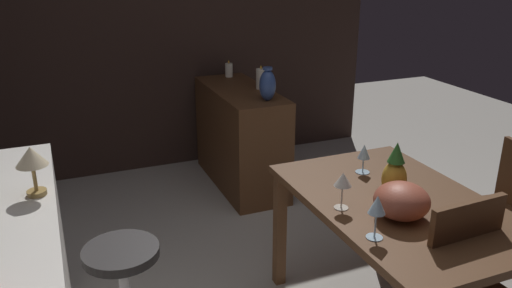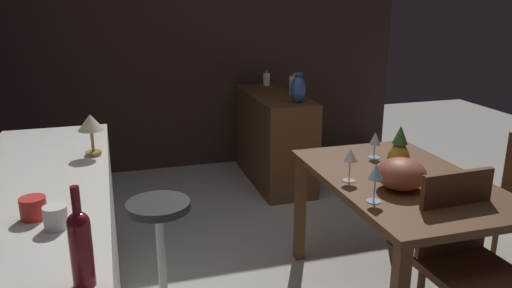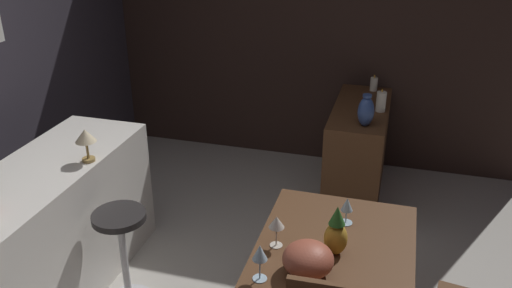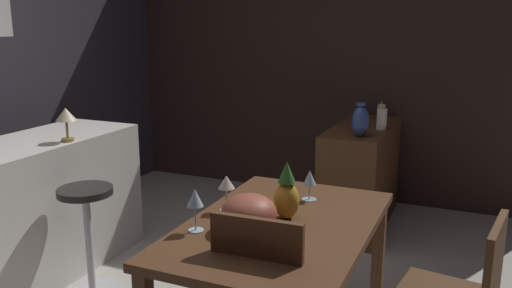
{
  "view_description": "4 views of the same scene",
  "coord_description": "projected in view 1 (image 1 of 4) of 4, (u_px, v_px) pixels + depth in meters",
  "views": [
    {
      "loc": [
        -1.88,
        1.0,
        1.84
      ],
      "look_at": [
        0.59,
        -0.02,
        0.85
      ],
      "focal_mm": 36.15,
      "sensor_mm": 36.0,
      "label": 1
    },
    {
      "loc": [
        -2.3,
        1.0,
        1.69
      ],
      "look_at": [
        0.48,
        0.18,
        0.81
      ],
      "focal_mm": 35.15,
      "sensor_mm": 36.0,
      "label": 2
    },
    {
      "loc": [
        -2.3,
        -0.69,
        2.38
      ],
      "look_at": [
        0.71,
        0.17,
        0.93
      ],
      "focal_mm": 37.4,
      "sensor_mm": 36.0,
      "label": 3
    },
    {
      "loc": [
        -2.23,
        -1.26,
        1.64
      ],
      "look_at": [
        0.71,
        0.02,
        0.88
      ],
      "focal_mm": 36.86,
      "sensor_mm": 36.0,
      "label": 4
    }
  ],
  "objects": [
    {
      "name": "counter_lamp",
      "position": [
        32.0,
        160.0,
        2.08
      ],
      "size": [
        0.13,
        0.13,
        0.21
      ],
      "color": "#A58447",
      "rests_on": "kitchen_counter"
    },
    {
      "name": "pineapple_centerpiece",
      "position": [
        395.0,
        173.0,
        2.45
      ],
      "size": [
        0.12,
        0.12,
        0.27
      ],
      "color": "gold",
      "rests_on": "dining_table"
    },
    {
      "name": "wine_glass_center",
      "position": [
        377.0,
        206.0,
        2.07
      ],
      "size": [
        0.07,
        0.07,
        0.19
      ],
      "color": "silver",
      "rests_on": "dining_table"
    },
    {
      "name": "vase_ceramic_blue",
      "position": [
        268.0,
        85.0,
        3.74
      ],
      "size": [
        0.12,
        0.12,
        0.25
      ],
      "color": "#334C8C",
      "rests_on": "sideboard_cabinet"
    },
    {
      "name": "wall_side_right",
      "position": [
        131.0,
        22.0,
        4.28
      ],
      "size": [
        0.1,
        4.4,
        2.6
      ],
      "primitive_type": "cube",
      "color": "#33231E",
      "rests_on": "ground_plane"
    },
    {
      "name": "chair_by_doorway",
      "position": [
        500.0,
        211.0,
        2.88
      ],
      "size": [
        0.45,
        0.45,
        0.85
      ],
      "color": "#56351E",
      "rests_on": "ground_plane"
    },
    {
      "name": "wine_glass_left",
      "position": [
        364.0,
        153.0,
        2.71
      ],
      "size": [
        0.08,
        0.08,
        0.16
      ],
      "color": "silver",
      "rests_on": "dining_table"
    },
    {
      "name": "pillar_candle_short",
      "position": [
        229.0,
        70.0,
        4.48
      ],
      "size": [
        0.06,
        0.06,
        0.14
      ],
      "color": "white",
      "rests_on": "sideboard_cabinet"
    },
    {
      "name": "sideboard_cabinet",
      "position": [
        241.0,
        137.0,
        4.25
      ],
      "size": [
        1.1,
        0.44,
        0.82
      ],
      "primitive_type": "cube",
      "color": "#56351E",
      "rests_on": "ground_plane"
    },
    {
      "name": "fruit_bowl",
      "position": [
        402.0,
        201.0,
        2.26
      ],
      "size": [
        0.25,
        0.25,
        0.16
      ],
      "primitive_type": "ellipsoid",
      "color": "#9E4C38",
      "rests_on": "dining_table"
    },
    {
      "name": "dining_table",
      "position": [
        398.0,
        218.0,
        2.47
      ],
      "size": [
        1.25,
        0.8,
        0.74
      ],
      "color": "#56351E",
      "rests_on": "ground_plane"
    },
    {
      "name": "pillar_candle_tall",
      "position": [
        261.0,
        79.0,
        4.08
      ],
      "size": [
        0.08,
        0.08,
        0.19
      ],
      "color": "white",
      "rests_on": "sideboard_cabinet"
    },
    {
      "name": "wine_glass_right",
      "position": [
        343.0,
        181.0,
        2.32
      ],
      "size": [
        0.08,
        0.08,
        0.18
      ],
      "color": "silver",
      "rests_on": "dining_table"
    }
  ]
}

